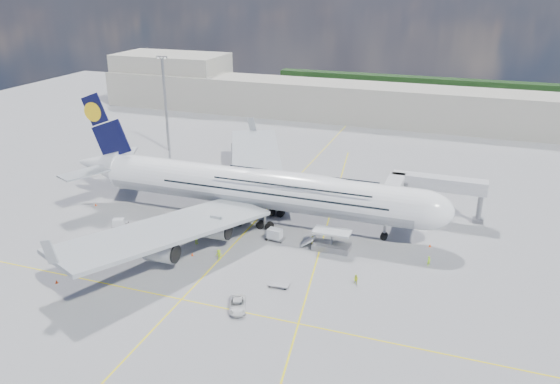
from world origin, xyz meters
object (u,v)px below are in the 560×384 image
(dolly_nose_near, at_px, (275,234))
(dolly_back, at_px, (120,222))
(cone_nose, at_px, (430,245))
(cone_tail, at_px, (96,205))
(dolly_nose_far, at_px, (279,284))
(crew_loader, at_px, (356,279))
(cone_wing_left_inner, at_px, (233,180))
(jet_bridge, at_px, (421,187))
(baggage_tug, at_px, (178,226))
(crew_wing, at_px, (196,239))
(crew_van, at_px, (313,240))
(cone_wing_right_outer, at_px, (56,281))
(crew_nose, at_px, (429,261))
(airliner, at_px, (257,188))
(dolly_row_c, at_px, (146,228))
(dolly_row_a, at_px, (119,223))
(crew_tug, at_px, (219,255))
(dolly_row_b, at_px, (135,243))
(cone_wing_left_outer, at_px, (243,179))
(cone_wing_right_inner, at_px, (192,254))
(light_mast, at_px, (165,103))
(service_van, at_px, (237,305))
(catering_truck_outer, at_px, (246,153))
(cargo_loader, at_px, (331,243))

(dolly_nose_near, bearing_deg, dolly_back, -166.33)
(dolly_back, height_order, cone_nose, cone_nose)
(cone_tail, bearing_deg, dolly_nose_far, -20.15)
(crew_loader, relative_size, cone_wing_left_inner, 2.76)
(jet_bridge, height_order, cone_tail, jet_bridge)
(baggage_tug, xyz_separation_m, crew_wing, (5.91, -4.02, 0.21))
(dolly_back, relative_size, cone_nose, 5.37)
(crew_van, distance_m, cone_wing_right_outer, 42.91)
(crew_nose, bearing_deg, airliner, 116.53)
(crew_nose, distance_m, cone_tail, 68.04)
(cone_wing_right_outer, bearing_deg, dolly_row_c, 82.51)
(airliner, distance_m, crew_nose, 34.67)
(crew_wing, bearing_deg, dolly_row_a, 117.92)
(crew_tug, bearing_deg, baggage_tug, 145.33)
(cone_wing_left_inner, relative_size, cone_tail, 1.02)
(dolly_row_b, xyz_separation_m, crew_van, (29.10, 11.92, -0.20))
(dolly_row_c, height_order, cone_wing_left_outer, cone_wing_left_outer)
(cone_wing_right_inner, bearing_deg, cone_nose, 24.04)
(cone_wing_left_inner, bearing_deg, crew_wing, -77.68)
(dolly_nose_far, relative_size, cone_wing_left_inner, 5.49)
(crew_wing, xyz_separation_m, cone_wing_left_inner, (-6.87, 31.46, -0.68))
(light_mast, height_order, baggage_tug, light_mast)
(dolly_row_c, height_order, crew_wing, crew_wing)
(cone_wing_left_outer, bearing_deg, dolly_nose_near, -56.51)
(dolly_nose_far, xyz_separation_m, crew_tug, (-12.41, 4.67, 0.58))
(dolly_nose_near, xyz_separation_m, baggage_tug, (-18.66, -2.10, -0.40))
(crew_nose, bearing_deg, dolly_row_b, 141.26)
(baggage_tug, bearing_deg, cone_wing_right_inner, -71.06)
(dolly_nose_near, height_order, service_van, dolly_nose_near)
(baggage_tug, xyz_separation_m, crew_van, (25.58, 2.83, 0.01))
(jet_bridge, distance_m, crew_loader, 29.37)
(crew_wing, bearing_deg, dolly_nose_far, -82.74)
(dolly_back, bearing_deg, cone_wing_right_inner, -39.92)
(dolly_row_a, relative_size, crew_wing, 1.62)
(dolly_nose_far, relative_size, cone_wing_left_outer, 6.62)
(jet_bridge, xyz_separation_m, dolly_row_c, (-47.71, -22.14, -6.47))
(dolly_nose_far, xyz_separation_m, cone_tail, (-46.78, 17.17, -0.08))
(cone_wing_right_inner, bearing_deg, dolly_row_a, 163.69)
(airliner, relative_size, dolly_back, 23.75)
(light_mast, relative_size, dolly_nose_far, 7.72)
(catering_truck_outer, height_order, crew_loader, catering_truck_outer)
(dolly_row_a, height_order, crew_tug, crew_tug)
(jet_bridge, xyz_separation_m, cone_wing_left_inner, (-43.07, 7.44, -6.56))
(crew_loader, height_order, crew_tug, crew_tug)
(dolly_back, xyz_separation_m, crew_nose, (57.94, 2.97, 0.52))
(service_van, bearing_deg, cone_wing_right_inner, 115.92)
(catering_truck_outer, bearing_deg, cone_wing_right_outer, -72.36)
(baggage_tug, height_order, crew_van, baggage_tug)
(cargo_loader, bearing_deg, cone_nose, 22.60)
(crew_tug, relative_size, cone_wing_left_inner, 3.14)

